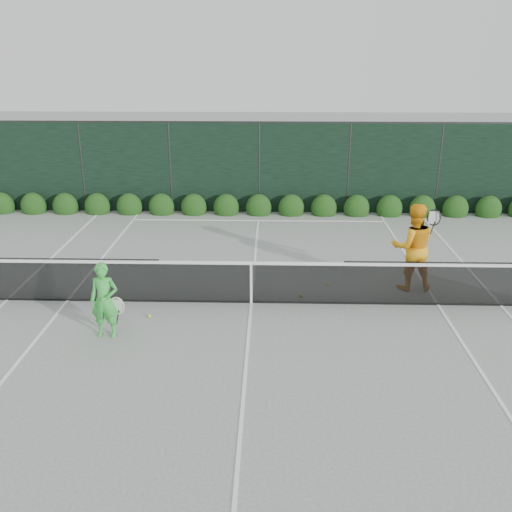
{
  "coord_description": "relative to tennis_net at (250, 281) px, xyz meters",
  "views": [
    {
      "loc": [
        0.42,
        -11.5,
        5.32
      ],
      "look_at": [
        0.1,
        0.3,
        1.0
      ],
      "focal_mm": 40.0,
      "sensor_mm": 36.0,
      "label": 1
    }
  ],
  "objects": [
    {
      "name": "player_woman",
      "position": [
        -2.74,
        -1.6,
        0.22
      ],
      "size": [
        0.63,
        0.38,
        1.51
      ],
      "rotation": [
        0.0,
        0.0,
        -0.03
      ],
      "color": "green",
      "rests_on": "ground"
    },
    {
      "name": "ground",
      "position": [
        0.02,
        0.0,
        -0.53
      ],
      "size": [
        80.0,
        80.0,
        0.0
      ],
      "primitive_type": "plane",
      "color": "gray",
      "rests_on": "ground"
    },
    {
      "name": "tennis_net",
      "position": [
        0.0,
        0.0,
        0.0
      ],
      "size": [
        12.9,
        0.1,
        1.07
      ],
      "color": "#11341C",
      "rests_on": "ground"
    },
    {
      "name": "hedge_row",
      "position": [
        0.02,
        7.15,
        -0.3
      ],
      "size": [
        31.66,
        0.65,
        0.94
      ],
      "color": "black",
      "rests_on": "ground"
    },
    {
      "name": "windscreen_fence",
      "position": [
        0.02,
        -2.71,
        0.98
      ],
      "size": [
        32.0,
        21.07,
        3.06
      ],
      "color": "black",
      "rests_on": "ground"
    },
    {
      "name": "tennis_balls",
      "position": [
        -0.48,
        0.16,
        -0.5
      ],
      "size": [
        4.66,
        1.91,
        0.07
      ],
      "color": "#CAF436",
      "rests_on": "ground"
    },
    {
      "name": "player_man",
      "position": [
        3.7,
        0.94,
        0.49
      ],
      "size": [
        1.02,
        0.81,
        2.05
      ],
      "rotation": [
        0.0,
        0.0,
        3.18
      ],
      "color": "#FEA915",
      "rests_on": "ground"
    },
    {
      "name": "court_lines",
      "position": [
        0.02,
        0.0,
        -0.53
      ],
      "size": [
        11.03,
        23.83,
        0.01
      ],
      "color": "white",
      "rests_on": "ground"
    }
  ]
}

